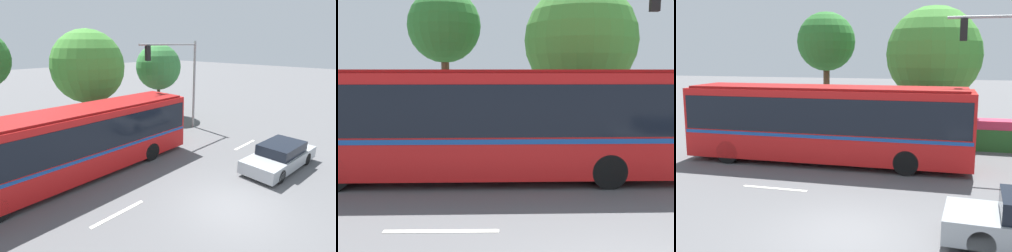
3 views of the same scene
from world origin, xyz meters
TOP-DOWN VIEW (x-y plane):
  - ground_plane at (0.00, 0.00)m, footprint 140.00×140.00m
  - city_bus at (-2.64, 6.81)m, footprint 12.27×2.72m
  - flowering_hedge at (3.67, 11.21)m, footprint 10.36×1.14m
  - street_tree_left at (-4.77, 13.79)m, footprint 3.45×3.45m
  - street_tree_centre at (1.53, 12.85)m, footprint 5.10×5.10m
  - lane_stripe_near at (-3.36, 2.91)m, footprint 2.40×0.16m

SIDE VIEW (x-z plane):
  - ground_plane at x=0.00m, z-range 0.00..0.00m
  - lane_stripe_near at x=-3.36m, z-range 0.00..0.01m
  - flowering_hedge at x=3.67m, z-range -0.01..1.49m
  - city_bus at x=-2.64m, z-range 0.23..3.56m
  - street_tree_centre at x=1.53m, z-range 1.05..8.28m
  - street_tree_left at x=-4.77m, z-range 1.80..8.94m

